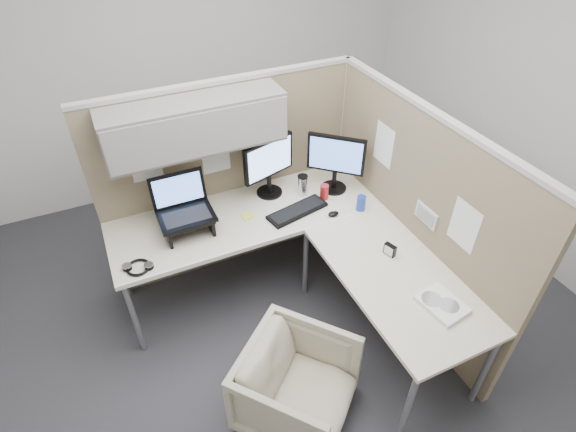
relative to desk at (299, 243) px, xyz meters
name	(u,v)px	position (x,y,z in m)	size (l,w,h in m)	color
ground	(290,324)	(-0.12, -0.13, -0.69)	(4.50, 4.50, 0.00)	#2D2C30
partition_back	(215,156)	(-0.34, 0.70, 0.41)	(2.00, 0.36, 1.63)	#877558
partition_right	(409,215)	(0.78, -0.19, 0.13)	(0.07, 2.03, 1.63)	#877558
desk	(299,243)	(0.00, 0.00, 0.00)	(2.00, 1.98, 0.73)	beige
office_chair	(297,383)	(-0.37, -0.76, -0.37)	(0.62, 0.58, 0.64)	beige
monitor_left	(269,163)	(0.03, 0.58, 0.32)	(0.43, 0.20, 0.47)	black
monitor_right	(336,159)	(0.51, 0.42, 0.32)	(0.35, 0.32, 0.47)	black
laptop_station	(185,213)	(-0.67, 0.42, 0.19)	(0.38, 0.32, 0.39)	black
keyboard	(297,211)	(0.12, 0.27, 0.05)	(0.47, 0.16, 0.02)	black
mouse	(333,214)	(0.34, 0.13, 0.06)	(0.08, 0.05, 0.03)	black
travel_mug	(303,185)	(0.26, 0.46, 0.13)	(0.08, 0.08, 0.17)	silver
soda_can_green	(361,203)	(0.56, 0.10, 0.10)	(0.07, 0.07, 0.12)	#1E3FA5
soda_can_silver	(324,192)	(0.38, 0.34, 0.10)	(0.07, 0.07, 0.12)	#B21E1E
sticky_note_d	(247,216)	(-0.24, 0.38, 0.05)	(0.08, 0.08, 0.01)	#D9E63C
sticky_note_c	(210,220)	(-0.50, 0.45, 0.05)	(0.08, 0.08, 0.01)	#D9E63C
headphones	(138,267)	(-1.06, 0.18, 0.06)	(0.20, 0.20, 0.03)	black
paper_stack	(442,304)	(0.50, -0.89, 0.06)	(0.24, 0.29, 0.03)	white
desk_clock	(390,250)	(0.48, -0.39, 0.08)	(0.06, 0.09, 0.08)	black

